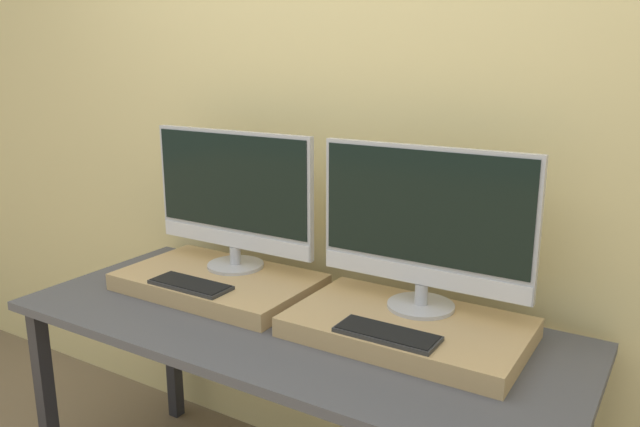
{
  "coord_description": "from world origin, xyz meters",
  "views": [
    {
      "loc": [
        1.04,
        -1.13,
        1.59
      ],
      "look_at": [
        0.0,
        0.56,
        1.09
      ],
      "focal_mm": 35.0,
      "sensor_mm": 36.0,
      "label": 1
    }
  ],
  "objects_px": {
    "keyboard_right": "(387,334)",
    "keyboard_left": "(190,284)",
    "monitor_left": "(233,195)",
    "monitor_right": "(424,223)"
  },
  "relations": [
    {
      "from": "monitor_left",
      "to": "keyboard_left",
      "type": "distance_m",
      "value": 0.35
    },
    {
      "from": "keyboard_left",
      "to": "keyboard_right",
      "type": "xyz_separation_m",
      "value": [
        0.73,
        0.0,
        0.0
      ]
    },
    {
      "from": "monitor_left",
      "to": "monitor_right",
      "type": "bearing_deg",
      "value": 0.0
    },
    {
      "from": "keyboard_left",
      "to": "monitor_right",
      "type": "bearing_deg",
      "value": 17.97
    },
    {
      "from": "monitor_left",
      "to": "keyboard_left",
      "type": "bearing_deg",
      "value": -90.0
    },
    {
      "from": "keyboard_left",
      "to": "keyboard_right",
      "type": "height_order",
      "value": "same"
    },
    {
      "from": "monitor_right",
      "to": "keyboard_right",
      "type": "xyz_separation_m",
      "value": [
        0.0,
        -0.24,
        -0.26
      ]
    },
    {
      "from": "keyboard_left",
      "to": "keyboard_right",
      "type": "relative_size",
      "value": 1.0
    },
    {
      "from": "keyboard_right",
      "to": "keyboard_left",
      "type": "bearing_deg",
      "value": 180.0
    },
    {
      "from": "monitor_right",
      "to": "keyboard_left",
      "type": "bearing_deg",
      "value": -162.03
    }
  ]
}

